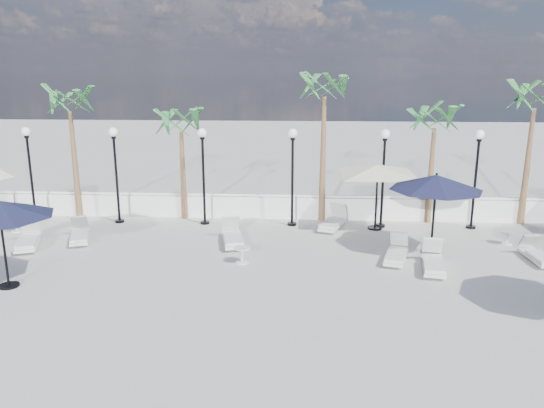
# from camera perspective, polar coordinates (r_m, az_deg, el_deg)

# --- Properties ---
(ground) EXTENTS (100.00, 100.00, 0.00)m
(ground) POSITION_cam_1_polar(r_m,az_deg,el_deg) (15.04, 1.57, -9.37)
(ground) COLOR #ABABA6
(ground) RESTS_ON ground
(balustrade) EXTENTS (26.00, 0.30, 1.01)m
(balustrade) POSITION_cam_1_polar(r_m,az_deg,el_deg) (21.99, 2.22, -0.37)
(balustrade) COLOR silver
(balustrade) RESTS_ON ground
(lamppost_0) EXTENTS (0.36, 0.36, 3.84)m
(lamppost_0) POSITION_cam_1_polar(r_m,az_deg,el_deg) (23.29, -24.65, 4.25)
(lamppost_0) COLOR black
(lamppost_0) RESTS_ON ground
(lamppost_1) EXTENTS (0.36, 0.36, 3.84)m
(lamppost_1) POSITION_cam_1_polar(r_m,az_deg,el_deg) (21.87, -16.50, 4.39)
(lamppost_1) COLOR black
(lamppost_1) RESTS_ON ground
(lamppost_2) EXTENTS (0.36, 0.36, 3.84)m
(lamppost_2) POSITION_cam_1_polar(r_m,az_deg,el_deg) (20.95, -7.43, 4.44)
(lamppost_2) COLOR black
(lamppost_2) RESTS_ON ground
(lamppost_3) EXTENTS (0.36, 0.36, 3.84)m
(lamppost_3) POSITION_cam_1_polar(r_m,az_deg,el_deg) (20.58, 2.22, 4.38)
(lamppost_3) COLOR black
(lamppost_3) RESTS_ON ground
(lamppost_4) EXTENTS (0.36, 0.36, 3.84)m
(lamppost_4) POSITION_cam_1_polar(r_m,az_deg,el_deg) (20.81, 11.92, 4.19)
(lamppost_4) COLOR black
(lamppost_4) RESTS_ON ground
(lamppost_5) EXTENTS (0.36, 0.36, 3.84)m
(lamppost_5) POSITION_cam_1_polar(r_m,az_deg,el_deg) (21.61, 21.16, 3.89)
(lamppost_5) COLOR black
(lamppost_5) RESTS_ON ground
(palm_0) EXTENTS (2.60, 2.60, 5.50)m
(palm_0) POSITION_cam_1_polar(r_m,az_deg,el_deg) (23.12, -20.93, 9.66)
(palm_0) COLOR brown
(palm_0) RESTS_ON ground
(palm_1) EXTENTS (2.60, 2.60, 4.70)m
(palm_1) POSITION_cam_1_polar(r_m,az_deg,el_deg) (21.75, -9.76, 8.08)
(palm_1) COLOR brown
(palm_1) RESTS_ON ground
(palm_2) EXTENTS (2.60, 2.60, 6.10)m
(palm_2) POSITION_cam_1_polar(r_m,az_deg,el_deg) (21.10, 5.66, 11.74)
(palm_2) COLOR brown
(palm_2) RESTS_ON ground
(palm_3) EXTENTS (2.60, 2.60, 4.90)m
(palm_3) POSITION_cam_1_polar(r_m,az_deg,el_deg) (21.78, 17.08, 8.18)
(palm_3) COLOR brown
(palm_3) RESTS_ON ground
(palm_4) EXTENTS (2.60, 2.60, 5.70)m
(palm_4) POSITION_cam_1_polar(r_m,az_deg,el_deg) (22.87, 26.40, 9.56)
(palm_4) COLOR brown
(palm_4) RESTS_ON ground
(lounger_1) EXTENTS (1.20, 1.95, 0.70)m
(lounger_1) POSITION_cam_1_polar(r_m,az_deg,el_deg) (20.40, -20.00, -3.12)
(lounger_1) COLOR beige
(lounger_1) RESTS_ON ground
(lounger_2) EXTENTS (1.32, 2.15, 0.77)m
(lounger_2) POSITION_cam_1_polar(r_m,az_deg,el_deg) (20.40, -24.76, -3.51)
(lounger_2) COLOR beige
(lounger_2) RESTS_ON ground
(lounger_3) EXTENTS (1.26, 2.12, 0.76)m
(lounger_3) POSITION_cam_1_polar(r_m,az_deg,el_deg) (20.85, 6.61, -1.90)
(lounger_3) COLOR beige
(lounger_3) RESTS_ON ground
(lounger_4) EXTENTS (1.08, 2.15, 0.77)m
(lounger_4) POSITION_cam_1_polar(r_m,az_deg,el_deg) (18.93, -4.26, -3.51)
(lounger_4) COLOR beige
(lounger_4) RESTS_ON ground
(lounger_5) EXTENTS (1.09, 1.97, 0.70)m
(lounger_5) POSITION_cam_1_polar(r_m,az_deg,el_deg) (17.74, 13.24, -5.18)
(lounger_5) COLOR beige
(lounger_5) RESTS_ON ground
(lounger_6) EXTENTS (0.96, 2.06, 0.74)m
(lounger_6) POSITION_cam_1_polar(r_m,az_deg,el_deg) (17.22, 16.97, -5.99)
(lounger_6) COLOR beige
(lounger_6) RESTS_ON ground
(lounger_7) EXTENTS (0.66, 1.77, 0.65)m
(lounger_7) POSITION_cam_1_polar(r_m,az_deg,el_deg) (19.20, 26.66, -4.92)
(lounger_7) COLOR beige
(lounger_7) RESTS_ON ground
(side_table_0) EXTENTS (0.53, 0.53, 0.52)m
(side_table_0) POSITION_cam_1_polar(r_m,az_deg,el_deg) (22.48, -25.82, -1.92)
(side_table_0) COLOR beige
(side_table_0) RESTS_ON ground
(side_table_1) EXTENTS (0.54, 0.54, 0.52)m
(side_table_1) POSITION_cam_1_polar(r_m,az_deg,el_deg) (17.04, -3.23, -5.35)
(side_table_1) COLOR beige
(side_table_1) RESTS_ON ground
(side_table_2) EXTENTS (0.49, 0.49, 0.48)m
(side_table_2) POSITION_cam_1_polar(r_m,az_deg,el_deg) (20.55, 23.99, -3.22)
(side_table_2) COLOR beige
(side_table_2) RESTS_ON ground
(parasol_navy_mid) EXTENTS (3.08, 3.08, 2.76)m
(parasol_navy_mid) POSITION_cam_1_polar(r_m,az_deg,el_deg) (18.18, 17.24, 2.19)
(parasol_navy_mid) COLOR black
(parasol_navy_mid) RESTS_ON ground
(parasol_cream_sq_a) EXTENTS (5.54, 5.54, 2.72)m
(parasol_cream_sq_a) POSITION_cam_1_polar(r_m,az_deg,el_deg) (20.47, 11.33, 4.13)
(parasol_cream_sq_a) COLOR black
(parasol_cream_sq_a) RESTS_ON ground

